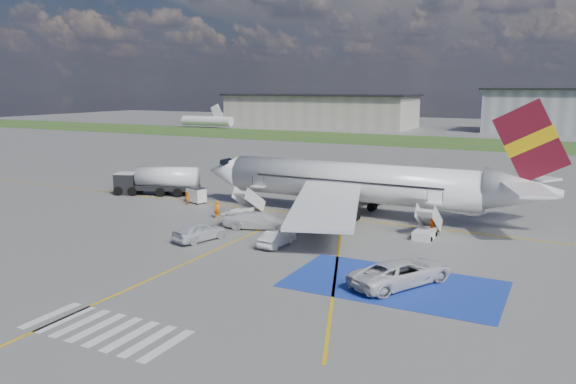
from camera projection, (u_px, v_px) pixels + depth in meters
name	position (u px, v px, depth m)	size (l,w,h in m)	color
ground	(287.00, 249.00, 45.12)	(400.00, 400.00, 0.00)	#60605E
grass_strip	(477.00, 144.00, 128.19)	(400.00, 30.00, 0.01)	#2D4C1E
taxiway_line_main	(343.00, 218.00, 55.61)	(120.00, 0.20, 0.01)	gold
taxiway_line_cross	(157.00, 277.00, 38.61)	(0.20, 60.00, 0.01)	gold
taxiway_line_diag	(343.00, 218.00, 55.61)	(0.20, 60.00, 0.01)	gold
staging_box	(394.00, 284.00, 37.14)	(14.00, 8.00, 0.01)	#1B38A3
crosswalk	(105.00, 330.00, 30.18)	(9.00, 4.00, 0.01)	silver
terminal_west	(320.00, 111.00, 182.53)	(60.00, 22.00, 10.00)	#A2998B
airliner	(365.00, 183.00, 56.06)	(36.81, 32.95, 11.92)	silver
airstairs_fwd	(243.00, 209.00, 56.87)	(1.90, 5.20, 3.60)	silver
airstairs_aft	(425.00, 230.00, 48.58)	(1.90, 5.20, 3.60)	silver
fuel_tanker	(158.00, 183.00, 67.63)	(10.32, 5.81, 3.42)	black
gpu_cart	(196.00, 196.00, 62.95)	(2.41, 1.89, 1.77)	silver
car_silver_a	(199.00, 231.00, 47.47)	(1.92, 4.78, 1.63)	silver
car_silver_b	(277.00, 238.00, 45.88)	(1.42, 4.07, 1.34)	#B1B4B9
van_white_a	(403.00, 268.00, 36.93)	(2.75, 5.96, 2.24)	silver
van_white_b	(260.00, 218.00, 51.46)	(2.12, 5.21, 2.04)	silver
crew_fwd	(217.00, 210.00, 55.54)	(0.65, 0.43, 1.79)	orange
crew_nose	(186.00, 198.00, 62.04)	(0.74, 0.58, 1.52)	orange
crew_aft	(432.00, 225.00, 49.18)	(1.09, 0.46, 1.87)	#F6620C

